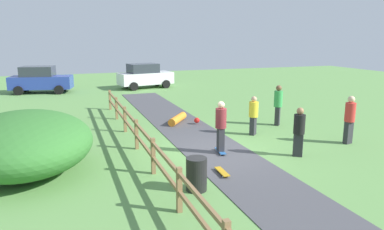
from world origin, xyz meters
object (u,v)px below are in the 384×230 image
Objects in this scene: bush_large at (25,143)px; parked_car_blue at (41,80)px; parked_car_white at (145,76)px; skater_riding at (221,124)px; bystander_red at (350,117)px; bystander_green at (278,103)px; skateboard_loose at (222,172)px; bystander_black at (299,130)px; trash_bin at (196,174)px; skater_fallen at (179,119)px; bystander_yellow at (253,114)px.

bush_large is 1.06× the size of parked_car_blue.
parked_car_white is (7.62, -0.02, 0.00)m from parked_car_blue.
bystander_red is at bearing -5.74° from skater_riding.
parked_car_blue is at bearing 127.29° from bystander_green.
parked_car_blue is at bearing 107.20° from skateboard_loose.
parked_car_blue is (-8.97, 18.16, 0.03)m from bystander_black.
parked_car_white reaches higher than bystander_red.
trash_bin is 3.27m from skater_riding.
parked_car_blue is at bearing 179.85° from parked_car_white.
skater_fallen is at bearing -94.88° from parked_car_white.
trash_bin is at bearing -76.45° from parked_car_blue.
skateboard_loose is at bearing -95.40° from parked_car_white.
skater_fallen is 0.35× the size of parked_car_white.
trash_bin is 0.49× the size of skater_riding.
parked_car_blue is (-10.74, 14.10, -0.07)m from bystander_green.
skateboard_loose is 19.76m from parked_car_blue.
skater_fallen is 6.66m from skateboard_loose.
bystander_green is 1.01× the size of bystander_red.
parked_car_blue reaches higher than skater_fallen.
bush_large is 2.55× the size of bystander_green.
skater_riding is 0.41× the size of parked_car_white.
bystander_yellow is at bearing -85.27° from parked_car_white.
bystander_green reaches higher than skater_fallen.
trash_bin is 0.55× the size of bystander_yellow.
bystander_red is (11.32, -0.87, 0.11)m from bush_large.
bystander_red is (2.71, 0.63, 0.09)m from bystander_black.
bush_large is at bearing -88.76° from parked_car_blue.
bystander_yellow is (3.04, 3.65, 0.80)m from skateboard_loose.
skater_fallen is at bearing 112.03° from bystander_black.
bystander_green reaches higher than trash_bin.
bush_large reaches higher than bystander_yellow.
bush_large is 2.92× the size of bystander_yellow.
bystander_yellow is at bearing 47.06° from trash_bin.
bystander_yellow is at bearing 140.30° from bystander_red.
bystander_red reaches higher than bystander_black.
skater_fallen is (6.21, 4.42, -0.71)m from bush_large.
trash_bin is 7.64m from skater_fallen.
parked_car_blue reaches higher than trash_bin.
skater_riding is 17.03m from parked_car_white.
skater_riding reaches higher than trash_bin.
bystander_red is 0.41× the size of parked_car_white.
bystander_yellow is 0.36× the size of parked_car_white.
skateboard_loose is 6.89m from bystander_green.
skater_fallen is 0.91× the size of bystander_black.
trash_bin is at bearing -163.05° from bystander_red.
bystander_yellow is at bearing -149.52° from bystander_green.
parked_car_blue is at bearing 118.24° from skater_fallen.
skater_riding is at bearing -68.82° from parked_car_blue.
bystander_yellow is (8.51, 1.46, -0.03)m from bush_large.
trash_bin is (4.37, -2.99, -0.46)m from bush_large.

